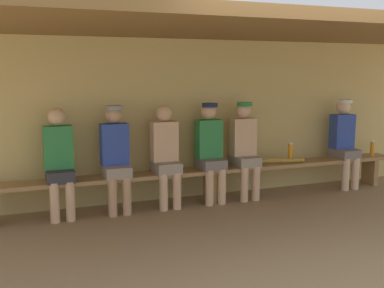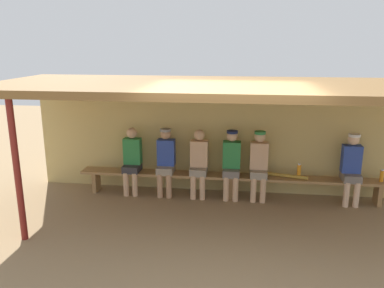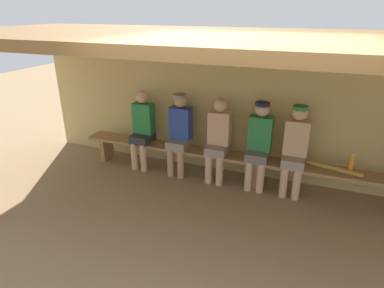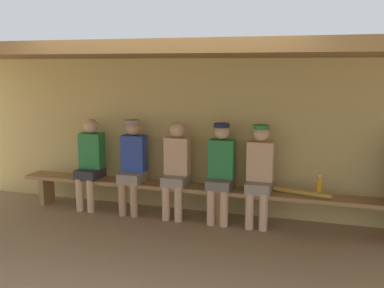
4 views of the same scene
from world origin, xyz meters
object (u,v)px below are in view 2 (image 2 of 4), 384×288
bench (231,179)px  player_shirtless_tan (132,158)px  player_in_blue (166,159)px  baseball_bat (287,176)px  player_in_white (259,162)px  water_bottle_blue (382,176)px  water_bottle_green (299,171)px  support_post (17,172)px  player_leftmost (199,161)px  player_with_sunglasses (232,161)px  player_near_post (352,166)px

bench → player_shirtless_tan: 2.00m
player_in_blue → baseball_bat: 2.38m
player_in_white → player_in_blue: (-1.81, 0.00, 0.00)m
player_shirtless_tan → water_bottle_blue: 4.75m
bench → player_shirtless_tan: player_shirtless_tan is taller
player_shirtless_tan → water_bottle_green: bearing=0.3°
player_shirtless_tan → water_bottle_green: (3.26, 0.02, -0.13)m
support_post → bench: support_post is taller
player_in_white → water_bottle_blue: size_ratio=5.69×
player_shirtless_tan → player_leftmost: size_ratio=1.00×
player_with_sunglasses → player_in_blue: bearing=180.0°
water_bottle_green → player_in_white: bearing=-178.8°
bench → water_bottle_blue: size_ratio=25.40×
player_shirtless_tan → baseball_bat: (3.05, -0.00, -0.24)m
player_leftmost → water_bottle_green: bearing=0.5°
player_with_sunglasses → bench: bearing=-131.1°
water_bottle_blue → player_leftmost: bearing=179.8°
player_shirtless_tan → player_with_sunglasses: 1.98m
bench → baseball_bat: baseball_bat is taller
bench → player_in_white: size_ratio=4.46×
player_with_sunglasses → player_in_blue: size_ratio=1.00×
player_leftmost → player_in_blue: size_ratio=0.99×
water_bottle_blue → baseball_bat: size_ratio=0.31×
player_near_post → bench: bearing=-179.9°
bench → baseball_bat: size_ratio=7.88×
support_post → player_in_blue: 2.81m
player_in_blue → water_bottle_green: (2.57, 0.02, -0.15)m
player_shirtless_tan → player_in_white: bearing=0.0°
water_bottle_green → baseball_bat: water_bottle_green is taller
bench → water_bottle_green: 1.30m
player_shirtless_tan → water_bottle_blue: bearing=-0.1°
water_bottle_green → baseball_bat: (-0.21, -0.02, -0.10)m
water_bottle_blue → player_with_sunglasses: bearing=179.8°
player_shirtless_tan → player_in_blue: (0.68, 0.00, 0.02)m
baseball_bat → water_bottle_green: bearing=18.8°
support_post → player_near_post: size_ratio=1.64×
player_with_sunglasses → player_near_post: bearing=0.0°
bench → water_bottle_blue: bearing=-0.1°
player_leftmost → player_in_white: bearing=0.0°
bench → player_in_white: (0.52, 0.00, 0.36)m
player_near_post → baseball_bat: size_ratio=1.77×
bench → player_in_white: bearing=0.4°
bench → water_bottle_blue: 2.78m
player_leftmost → baseball_bat: player_leftmost is taller
player_with_sunglasses → water_bottle_blue: size_ratio=5.69×
water_bottle_blue → water_bottle_green: 1.49m
bench → support_post: bearing=-146.0°
player_near_post → player_in_blue: same height
player_near_post → player_in_blue: size_ratio=1.00×
support_post → baseball_bat: bearing=26.6°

